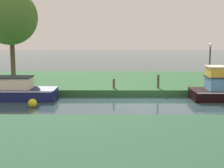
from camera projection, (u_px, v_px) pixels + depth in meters
The scene contains 8 objects.
ground_plane at pixel (146, 104), 17.97m from camera, with size 120.00×120.00×0.00m, color #2E474C.
riverbank_far at pixel (137, 82), 24.86m from camera, with size 72.00×10.00×0.40m, color #28582D.
riverbank_near at pixel (177, 166), 9.04m from camera, with size 72.00×10.00×0.40m, color #275136.
willow_tree_left at pixel (9, 17), 22.87m from camera, with size 3.81×3.90×6.35m.
lamp_post at pixel (210, 59), 21.79m from camera, with size 0.24×0.24×2.72m.
mooring_post_near at pixel (158, 81), 20.56m from camera, with size 0.14×0.14×0.85m, color #443D28.
mooring_post_far at pixel (114, 84), 20.60m from camera, with size 0.14×0.14×0.59m, color brown.
channel_buoy at pixel (32, 103), 17.12m from camera, with size 0.44×0.44×0.44m, color yellow.
Camera 1 is at (-1.70, -17.62, 3.75)m, focal length 53.85 mm.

